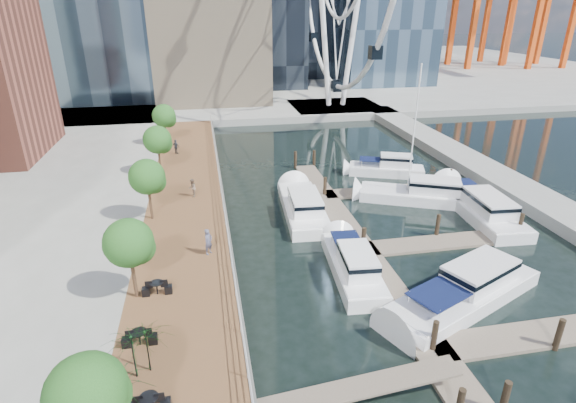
% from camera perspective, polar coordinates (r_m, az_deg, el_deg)
% --- Properties ---
extents(ground, '(520.00, 520.00, 0.00)m').
position_cam_1_polar(ground, '(24.46, 9.09, -16.10)').
color(ground, black).
rests_on(ground, ground).
extents(boardwalk, '(6.00, 60.00, 1.00)m').
position_cam_1_polar(boardwalk, '(35.88, -12.82, -1.82)').
color(boardwalk, brown).
rests_on(boardwalk, ground).
extents(seawall, '(0.25, 60.00, 1.00)m').
position_cam_1_polar(seawall, '(35.85, -8.04, -1.46)').
color(seawall, '#595954').
rests_on(seawall, ground).
extents(land_far, '(200.00, 114.00, 1.00)m').
position_cam_1_polar(land_far, '(120.70, -7.70, 16.13)').
color(land_far, gray).
rests_on(land_far, ground).
extents(breakwater, '(4.00, 60.00, 1.00)m').
position_cam_1_polar(breakwater, '(48.70, 23.75, 3.52)').
color(breakwater, gray).
rests_on(breakwater, ground).
extents(pier, '(14.00, 12.00, 1.00)m').
position_cam_1_polar(pier, '(74.23, 6.04, 11.69)').
color(pier, gray).
rests_on(pier, ground).
extents(railing, '(0.10, 60.00, 1.05)m').
position_cam_1_polar(railing, '(35.43, -8.29, 0.03)').
color(railing, white).
rests_on(railing, boardwalk).
extents(floating_docks, '(16.00, 34.00, 2.60)m').
position_cam_1_polar(floating_docks, '(34.80, 16.13, -3.03)').
color(floating_docks, '#6D6051').
rests_on(floating_docks, ground).
extents(street_trees, '(2.60, 42.60, 4.60)m').
position_cam_1_polar(street_trees, '(33.75, -17.48, 3.00)').
color(street_trees, '#3F2B1C').
rests_on(street_trees, ground).
extents(cafe_tables, '(2.50, 13.70, 0.74)m').
position_cam_1_polar(cafe_tables, '(21.24, -17.81, -19.50)').
color(cafe_tables, black).
rests_on(cafe_tables, ground).
extents(yacht_foreground, '(11.76, 7.52, 2.15)m').
position_cam_1_polar(yacht_foreground, '(28.05, 21.25, -11.84)').
color(yacht_foreground, white).
rests_on(yacht_foreground, ground).
extents(pedestrian_near, '(0.72, 0.75, 1.74)m').
position_cam_1_polar(pedestrian_near, '(28.87, -10.09, -5.04)').
color(pedestrian_near, '#4D4F67').
rests_on(pedestrian_near, boardwalk).
extents(pedestrian_mid, '(0.58, 0.75, 1.53)m').
position_cam_1_polar(pedestrian_mid, '(37.85, -12.08, 1.69)').
color(pedestrian_mid, '#816A59').
rests_on(pedestrian_mid, boardwalk).
extents(pedestrian_far, '(0.92, 0.88, 1.54)m').
position_cam_1_polar(pedestrian_far, '(49.75, -14.02, 6.77)').
color(pedestrian_far, '#2C3038').
rests_on(pedestrian_far, boardwalk).
extents(moored_yachts, '(17.77, 36.55, 11.50)m').
position_cam_1_polar(moored_yachts, '(37.22, 16.06, -2.08)').
color(moored_yachts, white).
rests_on(moored_yachts, ground).
extents(cafe_seating, '(4.21, 6.52, 2.73)m').
position_cam_1_polar(cafe_seating, '(19.74, -19.49, -20.32)').
color(cafe_seating, '#103A1A').
rests_on(cafe_seating, ground).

